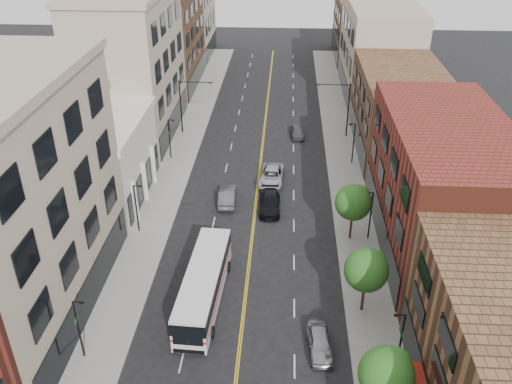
% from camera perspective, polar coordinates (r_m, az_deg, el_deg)
% --- Properties ---
extents(sidewalk_left, '(4.00, 110.00, 0.15)m').
position_cam_1_polar(sidewalk_left, '(62.80, -8.89, 1.48)').
color(sidewalk_left, gray).
rests_on(sidewalk_left, ground).
extents(sidewalk_right, '(4.00, 110.00, 0.15)m').
position_cam_1_polar(sidewalk_right, '(61.88, 9.55, 0.96)').
color(sidewalk_right, gray).
rests_on(sidewalk_right, ground).
extents(bldg_l_tanoffice, '(10.00, 22.00, 18.00)m').
position_cam_1_polar(bldg_l_tanoffice, '(42.85, -24.81, -1.80)').
color(bldg_l_tanoffice, tan).
rests_on(bldg_l_tanoffice, ground).
extents(bldg_l_white, '(10.00, 14.00, 8.00)m').
position_cam_1_polar(bldg_l_white, '(59.51, -16.55, 3.12)').
color(bldg_l_white, silver).
rests_on(bldg_l_white, ground).
extents(bldg_l_far_a, '(10.00, 20.00, 18.00)m').
position_cam_1_polar(bldg_l_far_a, '(72.80, -12.97, 12.71)').
color(bldg_l_far_a, tan).
rests_on(bldg_l_far_a, ground).
extents(bldg_l_far_b, '(10.00, 20.00, 15.00)m').
position_cam_1_polar(bldg_l_far_b, '(91.88, -9.61, 15.55)').
color(bldg_l_far_b, brown).
rests_on(bldg_l_far_b, ground).
extents(bldg_l_far_c, '(10.00, 16.00, 20.00)m').
position_cam_1_polar(bldg_l_far_c, '(108.60, -7.70, 19.21)').
color(bldg_l_far_c, tan).
rests_on(bldg_l_far_c, ground).
extents(bldg_r_mid, '(10.00, 22.00, 12.00)m').
position_cam_1_polar(bldg_r_mid, '(50.97, 19.02, 0.59)').
color(bldg_r_mid, maroon).
rests_on(bldg_r_mid, ground).
extents(bldg_r_far_a, '(10.00, 20.00, 10.00)m').
position_cam_1_polar(bldg_r_far_a, '(69.94, 14.93, 8.28)').
color(bldg_r_far_a, brown).
rests_on(bldg_r_far_a, ground).
extents(bldg_r_far_b, '(10.00, 22.00, 14.00)m').
position_cam_1_polar(bldg_r_far_b, '(89.03, 12.77, 14.46)').
color(bldg_r_far_b, tan).
rests_on(bldg_r_far_b, ground).
extents(bldg_r_far_c, '(10.00, 18.00, 11.00)m').
position_cam_1_polar(bldg_r_far_c, '(108.60, 11.19, 16.50)').
color(bldg_r_far_c, brown).
rests_on(bldg_r_far_c, ground).
extents(tree_r_1, '(3.40, 3.40, 5.59)m').
position_cam_1_polar(tree_r_1, '(34.88, 13.70, -17.98)').
color(tree_r_1, black).
rests_on(tree_r_1, sidewalk_right).
extents(tree_r_2, '(3.40, 3.40, 5.59)m').
position_cam_1_polar(tree_r_2, '(42.16, 11.65, -7.92)').
color(tree_r_2, black).
rests_on(tree_r_2, sidewalk_right).
extents(tree_r_3, '(3.40, 3.40, 5.59)m').
position_cam_1_polar(tree_r_3, '(50.38, 10.31, -0.96)').
color(tree_r_3, black).
rests_on(tree_r_3, sidewalk_right).
extents(lamp_l_1, '(0.81, 0.55, 5.05)m').
position_cam_1_polar(lamp_l_1, '(40.27, -18.17, -13.26)').
color(lamp_l_1, black).
rests_on(lamp_l_1, sidewalk_left).
extents(lamp_l_2, '(0.81, 0.55, 5.05)m').
position_cam_1_polar(lamp_l_2, '(52.35, -12.46, -1.42)').
color(lamp_l_2, black).
rests_on(lamp_l_2, sidewalk_left).
extents(lamp_l_3, '(0.81, 0.55, 5.05)m').
position_cam_1_polar(lamp_l_3, '(66.12, -9.07, 5.76)').
color(lamp_l_3, black).
rests_on(lamp_l_3, sidewalk_left).
extents(lamp_r_1, '(0.81, 0.55, 5.05)m').
position_cam_1_polar(lamp_r_1, '(38.68, 14.94, -14.78)').
color(lamp_r_1, black).
rests_on(lamp_r_1, sidewalk_right).
extents(lamp_r_2, '(0.81, 0.55, 5.05)m').
position_cam_1_polar(lamp_r_2, '(51.14, 11.94, -2.16)').
color(lamp_r_2, black).
rests_on(lamp_r_2, sidewalk_right).
extents(lamp_r_3, '(0.81, 0.55, 5.05)m').
position_cam_1_polar(lamp_r_3, '(65.16, 10.21, 5.29)').
color(lamp_r_3, black).
rests_on(lamp_r_3, sidewalk_right).
extents(signal_mast_left, '(4.49, 0.18, 7.20)m').
position_cam_1_polar(signal_mast_left, '(72.63, -7.39, 9.54)').
color(signal_mast_left, black).
rests_on(signal_mast_left, sidewalk_left).
extents(signal_mast_right, '(4.49, 0.18, 7.20)m').
position_cam_1_polar(signal_mast_right, '(71.81, 9.16, 9.17)').
color(signal_mast_right, black).
rests_on(signal_mast_right, sidewalk_right).
extents(city_bus, '(3.33, 12.09, 3.08)m').
position_cam_1_polar(city_bus, '(43.85, -5.52, -9.55)').
color(city_bus, silver).
rests_on(city_bus, ground).
extents(car_parked_far, '(2.03, 4.33, 1.43)m').
position_cam_1_polar(car_parked_far, '(40.69, 6.73, -15.47)').
color(car_parked_far, '#93959A').
rests_on(car_parked_far, ground).
extents(car_lane_behind, '(1.95, 4.92, 1.59)m').
position_cam_1_polar(car_lane_behind, '(57.14, -3.06, -0.40)').
color(car_lane_behind, '#4B4A4F').
rests_on(car_lane_behind, ground).
extents(car_lane_a, '(2.23, 5.31, 1.53)m').
position_cam_1_polar(car_lane_a, '(55.84, 1.46, -1.17)').
color(car_lane_a, black).
rests_on(car_lane_a, ground).
extents(car_lane_b, '(2.99, 5.93, 1.61)m').
position_cam_1_polar(car_lane_b, '(60.92, 1.66, 1.69)').
color(car_lane_b, silver).
rests_on(car_lane_b, ground).
extents(car_lane_c, '(1.96, 4.19, 1.39)m').
position_cam_1_polar(car_lane_c, '(72.62, 4.36, 6.35)').
color(car_lane_c, '#47474C').
rests_on(car_lane_c, ground).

